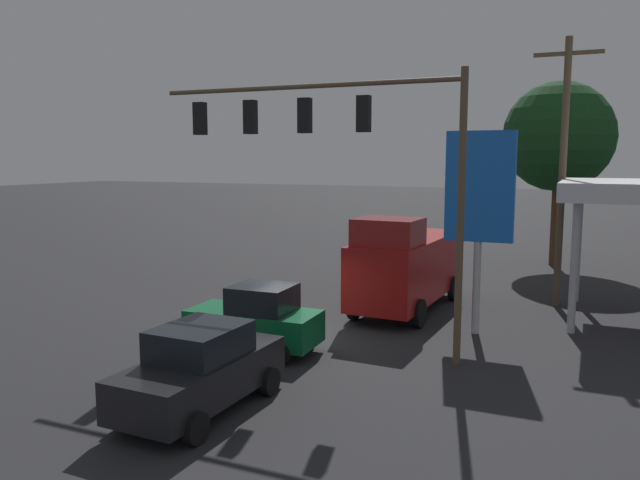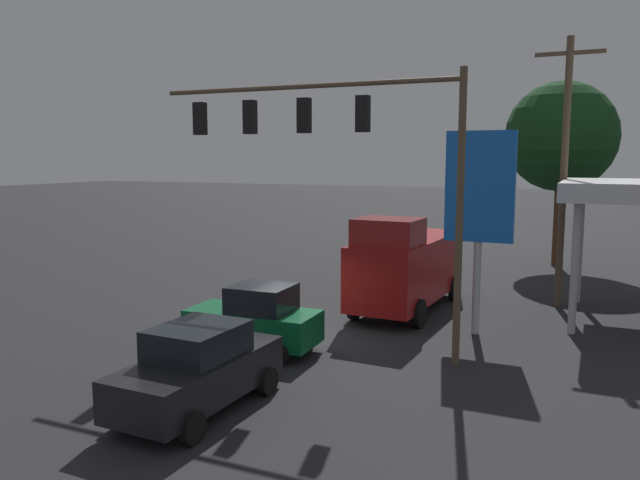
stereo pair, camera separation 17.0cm
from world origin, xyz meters
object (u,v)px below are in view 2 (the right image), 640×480
(utility_pole, at_px, (564,167))
(delivery_truck, at_px, (406,265))
(hatchback_crossing, at_px, (255,319))
(pickup_parked, at_px, (395,249))
(price_sign, at_px, (480,195))
(street_tree, at_px, (561,137))
(sedan_far, at_px, (198,369))
(traffic_signal_assembly, at_px, (334,141))

(utility_pole, xyz_separation_m, delivery_truck, (5.05, 3.03, -3.56))
(utility_pole, relative_size, hatchback_crossing, 2.58)
(utility_pole, bearing_deg, pickup_parked, -29.81)
(price_sign, bearing_deg, utility_pole, -113.22)
(delivery_truck, bearing_deg, street_tree, 163.63)
(price_sign, relative_size, delivery_truck, 0.93)
(hatchback_crossing, xyz_separation_m, delivery_truck, (-2.61, -6.47, 0.75))
(sedan_far, relative_size, street_tree, 0.47)
(traffic_signal_assembly, bearing_deg, sedan_far, 80.18)
(traffic_signal_assembly, xyz_separation_m, sedan_far, (0.94, 5.45, -5.12))
(street_tree, bearing_deg, traffic_signal_assembly, 74.30)
(hatchback_crossing, distance_m, delivery_truck, 7.01)
(utility_pole, distance_m, pickup_parked, 9.91)
(utility_pole, xyz_separation_m, pickup_parked, (7.81, -4.48, -4.14))
(street_tree, bearing_deg, pickup_parked, 35.74)
(sedan_far, height_order, street_tree, street_tree)
(sedan_far, distance_m, pickup_parked, 18.24)
(utility_pole, distance_m, sedan_far, 15.85)
(street_tree, bearing_deg, utility_pole, 94.22)
(utility_pole, bearing_deg, traffic_signal_assembly, 55.30)
(utility_pole, xyz_separation_m, hatchback_crossing, (7.67, 9.50, -4.30))
(pickup_parked, relative_size, street_tree, 0.56)
(hatchback_crossing, height_order, street_tree, street_tree)
(utility_pole, relative_size, street_tree, 1.05)
(hatchback_crossing, height_order, delivery_truck, delivery_truck)
(delivery_truck, bearing_deg, utility_pole, 123.61)
(price_sign, height_order, delivery_truck, price_sign)
(price_sign, distance_m, sedan_far, 10.39)
(hatchback_crossing, height_order, pickup_parked, pickup_parked)
(price_sign, relative_size, sedan_far, 1.44)
(price_sign, relative_size, pickup_parked, 1.21)
(price_sign, height_order, sedan_far, price_sign)
(traffic_signal_assembly, bearing_deg, utility_pole, -124.70)
(hatchback_crossing, bearing_deg, traffic_signal_assembly, -149.54)
(utility_pole, xyz_separation_m, street_tree, (0.71, -9.59, 1.39))
(street_tree, bearing_deg, delivery_truck, 71.01)
(traffic_signal_assembly, distance_m, utility_pole, 10.09)
(price_sign, xyz_separation_m, hatchback_crossing, (5.51, 4.46, -3.50))
(traffic_signal_assembly, height_order, sedan_far, traffic_signal_assembly)
(utility_pole, distance_m, hatchback_crossing, 12.94)
(sedan_far, bearing_deg, traffic_signal_assembly, 172.23)
(traffic_signal_assembly, height_order, price_sign, traffic_signal_assembly)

